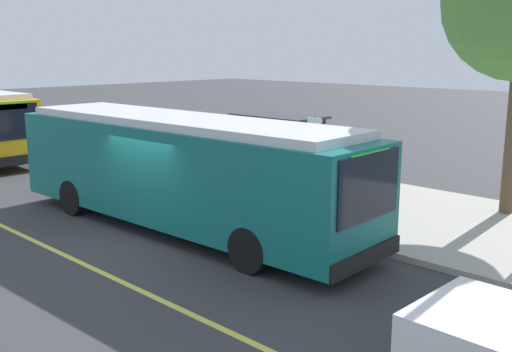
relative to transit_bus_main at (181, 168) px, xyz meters
The scene contains 8 objects.
ground_plane 1.91m from the transit_bus_main, 87.21° to the right, with size 120.00×120.00×0.00m, color #38383A.
sidewalk_curb 5.22m from the transit_bus_main, 89.43° to the left, with size 44.00×6.40×0.15m, color #A8A399.
lane_stripe_center 3.59m from the transit_bus_main, 89.12° to the right, with size 36.00×0.14×0.01m, color #E0D64C.
transit_bus_main is the anchor object (origin of this frame).
bus_shelter 4.57m from the transit_bus_main, 99.14° to the left, with size 2.90×1.60×2.48m.
waiting_bench 4.76m from the transit_bus_main, 97.41° to the left, with size 1.60×0.48×0.95m.
route_sign_post 3.44m from the transit_bus_main, 44.42° to the left, with size 0.44×0.08×2.80m.
pedestrian_commuter 3.36m from the transit_bus_main, 56.02° to the left, with size 0.24×0.40×1.69m.
Camera 1 is at (11.78, -8.47, 4.60)m, focal length 41.80 mm.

